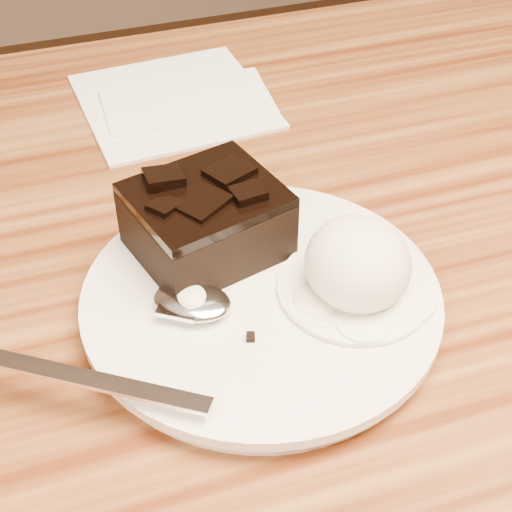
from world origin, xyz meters
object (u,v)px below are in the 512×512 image
object	(u,v)px
ice_cream_scoop	(358,263)
spoon	(192,303)
brownie	(207,224)
plate	(261,303)
napkin	(174,100)

from	to	relation	value
ice_cream_scoop	spoon	bearing A→B (deg)	170.77
brownie	ice_cream_scoop	distance (m)	0.10
brownie	plate	bearing A→B (deg)	-68.65
plate	ice_cream_scoop	distance (m)	0.07
ice_cream_scoop	spoon	size ratio (longest dim) A/B	0.36
brownie	spoon	world-z (taller)	brownie
brownie	napkin	size ratio (longest dim) A/B	0.58
brownie	napkin	xyz separation A→B (m)	(0.03, 0.22, -0.04)
ice_cream_scoop	napkin	xyz separation A→B (m)	(-0.04, 0.28, -0.04)
spoon	ice_cream_scoop	bearing A→B (deg)	-64.86
plate	ice_cream_scoop	size ratio (longest dim) A/B	3.28
plate	brownie	world-z (taller)	brownie
plate	brownie	distance (m)	0.06
brownie	napkin	bearing A→B (deg)	81.84
plate	brownie	bearing A→B (deg)	111.35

